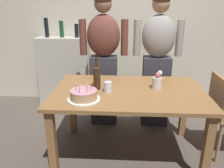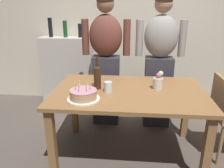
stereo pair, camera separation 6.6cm
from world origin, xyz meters
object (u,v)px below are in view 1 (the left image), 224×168
(water_glass_near, at_px, (108,87))
(wine_bottle, at_px, (97,77))
(birthday_cake, at_px, (84,95))
(person_man_bearded, at_px, (104,60))
(person_woman_cardigan, at_px, (157,61))
(flower_vase, at_px, (157,81))

(water_glass_near, distance_m, wine_bottle, 0.16)
(birthday_cake, bearing_deg, person_man_bearded, 84.73)
(water_glass_near, relative_size, person_woman_cardigan, 0.06)
(water_glass_near, xyz_separation_m, flower_vase, (0.49, 0.12, 0.03))
(wine_bottle, relative_size, flower_vase, 1.70)
(wine_bottle, distance_m, person_woman_cardigan, 0.96)
(flower_vase, xyz_separation_m, person_woman_cardigan, (0.08, 0.64, 0.05))
(water_glass_near, bearing_deg, birthday_cake, -133.45)
(birthday_cake, relative_size, water_glass_near, 2.92)
(wine_bottle, distance_m, flower_vase, 0.61)
(flower_vase, bearing_deg, birthday_cake, -154.64)
(person_man_bearded, relative_size, person_woman_cardigan, 1.00)
(person_man_bearded, bearing_deg, wine_bottle, 89.53)
(water_glass_near, xyz_separation_m, person_man_bearded, (-0.11, 0.76, 0.08))
(birthday_cake, distance_m, wine_bottle, 0.31)
(birthday_cake, bearing_deg, flower_vase, 25.36)
(person_man_bearded, height_order, person_woman_cardigan, same)
(person_man_bearded, bearing_deg, water_glass_near, 98.25)
(water_glass_near, distance_m, person_man_bearded, 0.77)
(wine_bottle, relative_size, person_woman_cardigan, 0.19)
(birthday_cake, bearing_deg, water_glass_near, 46.55)
(wine_bottle, bearing_deg, birthday_cake, -106.18)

